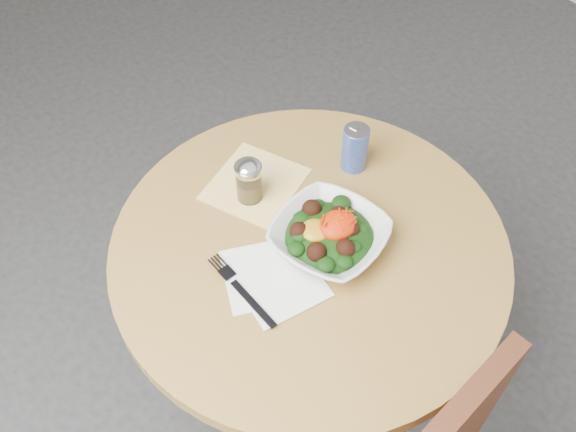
% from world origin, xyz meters
% --- Properties ---
extents(ground, '(6.00, 6.00, 0.00)m').
position_xyz_m(ground, '(0.00, 0.00, 0.00)').
color(ground, '#2C2C2F').
rests_on(ground, ground).
extents(table, '(0.90, 0.90, 0.75)m').
position_xyz_m(table, '(0.00, 0.00, 0.55)').
color(table, black).
rests_on(table, ground).
extents(cloth_napkin, '(0.28, 0.27, 0.00)m').
position_xyz_m(cloth_napkin, '(0.01, 0.22, 0.75)').
color(cloth_napkin, '#FAB10D').
rests_on(cloth_napkin, table).
extents(paper_napkins, '(0.23, 0.25, 0.00)m').
position_xyz_m(paper_napkins, '(-0.13, -0.02, 0.75)').
color(paper_napkins, white).
rests_on(paper_napkins, table).
extents(salad_bowl, '(0.30, 0.30, 0.09)m').
position_xyz_m(salad_bowl, '(0.03, -0.03, 0.78)').
color(salad_bowl, white).
rests_on(salad_bowl, table).
extents(fork, '(0.03, 0.22, 0.00)m').
position_xyz_m(fork, '(-0.20, -0.00, 0.76)').
color(fork, black).
rests_on(fork, table).
extents(spice_shaker, '(0.06, 0.06, 0.12)m').
position_xyz_m(spice_shaker, '(-0.02, 0.19, 0.81)').
color(spice_shaker, silver).
rests_on(spice_shaker, table).
extents(beverage_can, '(0.06, 0.06, 0.12)m').
position_xyz_m(beverage_can, '(0.24, 0.11, 0.81)').
color(beverage_can, navy).
rests_on(beverage_can, table).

